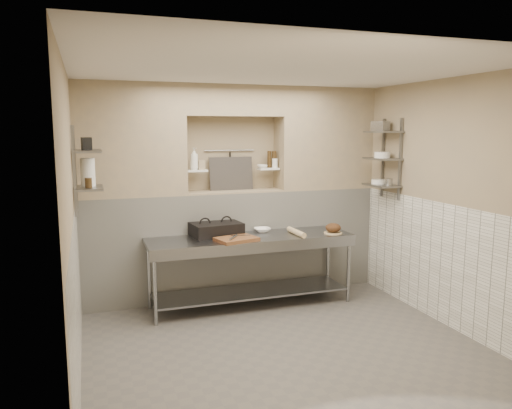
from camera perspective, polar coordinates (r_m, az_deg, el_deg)
name	(u,v)px	position (r m, az deg, el deg)	size (l,w,h in m)	color
floor	(281,348)	(5.48, 2.84, -16.01)	(4.00, 3.90, 0.10)	#5C5752
ceiling	(283,65)	(5.03, 3.09, 15.65)	(4.00, 3.90, 0.10)	silver
wall_left	(66,224)	(4.71, -20.92, -2.15)	(0.10, 3.90, 2.80)	tan
wall_right	(448,203)	(6.11, 21.11, 0.19)	(0.10, 3.90, 2.80)	tan
wall_back	(228,190)	(6.93, -3.18, 1.67)	(4.00, 0.10, 2.80)	tan
wall_front	(398,261)	(3.32, 15.94, -6.20)	(4.00, 0.10, 2.80)	tan
backwall_lower	(234,243)	(6.82, -2.56, -4.42)	(4.00, 0.40, 1.40)	white
alcove_sill	(233,191)	(6.69, -2.60, 1.52)	(1.30, 0.40, 0.02)	tan
backwall_pillar_left	(130,140)	(6.40, -14.20, 7.14)	(1.35, 0.40, 1.40)	tan
backwall_pillar_right	(324,139)	(7.13, 7.73, 7.44)	(1.35, 0.40, 1.40)	tan
backwall_header	(233,101)	(6.65, -2.67, 11.74)	(1.30, 0.40, 0.40)	tan
wainscot_left	(77,300)	(4.88, -19.76, -10.23)	(0.02, 3.90, 1.40)	white
wainscot_right	(440,263)	(6.21, 20.34, -6.24)	(0.02, 3.90, 1.40)	white
alcove_shelf_left	(196,171)	(6.54, -6.84, 3.86)	(0.28, 0.16, 0.03)	white
alcove_shelf_right	(268,169)	(6.82, 1.43, 4.10)	(0.28, 0.16, 0.03)	white
utensil_rail	(230,150)	(6.81, -3.04, 6.19)	(0.02, 0.02, 0.70)	gray
hanging_steel	(230,163)	(6.80, -2.98, 4.76)	(0.02, 0.02, 0.30)	black
splash_panel	(231,174)	(6.76, -2.85, 3.55)	(0.60, 0.02, 0.45)	#383330
shelf_rail_left_a	(75,169)	(5.90, -20.00, 3.87)	(0.03, 0.03, 0.95)	slate
shelf_rail_left_b	(74,171)	(5.50, -20.07, 3.57)	(0.03, 0.03, 0.95)	slate
wall_shelf_left_lower	(89,188)	(5.71, -18.58, 1.79)	(0.30, 0.50, 0.03)	slate
wall_shelf_left_upper	(87,151)	(5.68, -18.77, 5.80)	(0.30, 0.50, 0.03)	slate
shelf_rail_right_a	(383,158)	(7.03, 14.29, 5.20)	(0.03, 0.03, 1.05)	slate
shelf_rail_right_b	(400,159)	(6.70, 16.16, 4.97)	(0.03, 0.03, 1.05)	slate
wall_shelf_right_lower	(381,185)	(6.81, 14.14, 2.15)	(0.30, 0.50, 0.03)	slate
wall_shelf_right_mid	(382,159)	(6.79, 14.25, 5.09)	(0.30, 0.50, 0.03)	slate
wall_shelf_right_upper	(383,132)	(6.78, 14.36, 8.05)	(0.30, 0.50, 0.03)	slate
prep_table	(251,257)	(6.32, -0.57, -5.98)	(2.60, 0.70, 0.90)	gray
panini_press	(216,229)	(6.33, -4.61, -2.82)	(0.66, 0.51, 0.17)	black
cutting_board	(237,239)	(6.02, -2.24, -3.99)	(0.47, 0.33, 0.04)	brown
knife_blade	(240,235)	(6.12, -1.79, -3.53)	(0.24, 0.03, 0.01)	gray
tongs	(233,237)	(5.97, -2.61, -3.76)	(0.02, 0.02, 0.26)	gray
mixing_bowl	(262,230)	(6.55, 0.72, -2.92)	(0.22, 0.22, 0.05)	white
rolling_pin	(296,232)	(6.38, 4.63, -3.17)	(0.07, 0.07, 0.46)	#D0B486
bread_board	(333,233)	(6.54, 8.80, -3.22)	(0.24, 0.24, 0.01)	#D0B486
bread_loaf	(333,228)	(6.52, 8.81, -2.65)	(0.20, 0.20, 0.12)	#4C2D19
bottle_soap	(194,159)	(6.53, -7.09, 5.21)	(0.11, 0.11, 0.29)	white
jar_alcove	(201,165)	(6.54, -6.27, 4.53)	(0.08, 0.08, 0.13)	tan
bowl_alcove	(262,166)	(6.78, 0.73, 4.37)	(0.14, 0.14, 0.04)	white
condiment_a	(274,159)	(6.85, 2.09, 5.18)	(0.06, 0.06, 0.23)	#342411
condiment_b	(269,159)	(6.85, 1.54, 5.19)	(0.06, 0.06, 0.23)	#342411
condiment_c	(275,163)	(6.83, 2.17, 4.74)	(0.07, 0.07, 0.13)	white
jug_left	(88,172)	(5.79, -18.66, 3.52)	(0.15, 0.15, 0.31)	white
jar_left	(88,183)	(5.60, -18.60, 2.36)	(0.07, 0.07, 0.11)	#342411
box_left_upper	(86,144)	(5.66, -18.81, 6.60)	(0.10, 0.10, 0.14)	black
bowl_right	(378,182)	(6.87, 13.82, 2.56)	(0.19, 0.19, 0.06)	white
canister_right	(389,182)	(6.67, 14.95, 2.49)	(0.09, 0.09, 0.09)	gray
bowl_right_mid	(382,155)	(6.79, 14.23, 5.52)	(0.21, 0.21, 0.08)	white
basket_right	(380,126)	(6.84, 14.04, 8.69)	(0.16, 0.20, 0.12)	gray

